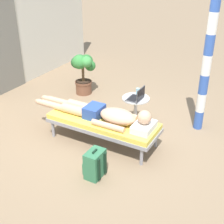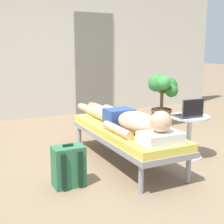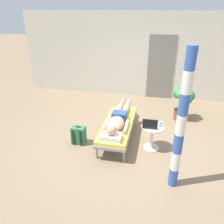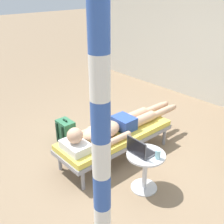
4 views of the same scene
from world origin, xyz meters
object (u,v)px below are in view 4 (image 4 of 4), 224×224
object	(u,v)px
person_reclining	(114,127)
drink_glass	(158,154)
side_table	(145,165)
laptop	(140,150)
porch_post	(101,158)
backpack	(66,132)
lounge_chair	(116,136)

from	to	relation	value
person_reclining	drink_glass	distance (m)	0.94
side_table	laptop	world-z (taller)	laptop
person_reclining	porch_post	xyz separation A→B (m)	(1.19, -1.21, 0.65)
side_table	porch_post	world-z (taller)	porch_post
side_table	backpack	world-z (taller)	side_table
side_table	drink_glass	distance (m)	0.27
person_reclining	laptop	distance (m)	0.76
laptop	backpack	world-z (taller)	laptop
drink_glass	porch_post	xyz separation A→B (m)	(0.27, -1.07, 0.58)
side_table	drink_glass	world-z (taller)	drink_glass
side_table	porch_post	size ratio (longest dim) A/B	0.22
porch_post	person_reclining	bearing A→B (deg)	134.58
lounge_chair	person_reclining	xyz separation A→B (m)	(-0.00, -0.03, 0.17)
drink_glass	person_reclining	bearing A→B (deg)	171.16
side_table	laptop	bearing A→B (deg)	-139.48
laptop	porch_post	distance (m)	1.24
lounge_chair	backpack	world-z (taller)	backpack
lounge_chair	person_reclining	distance (m)	0.17
laptop	side_table	bearing A→B (deg)	40.52
drink_glass	lounge_chair	bearing A→B (deg)	169.29
person_reclining	porch_post	world-z (taller)	porch_post
drink_glass	backpack	world-z (taller)	drink_glass
porch_post	lounge_chair	bearing A→B (deg)	133.85
side_table	lounge_chair	bearing A→B (deg)	164.82
lounge_chair	laptop	world-z (taller)	laptop
drink_glass	backpack	size ratio (longest dim) A/B	0.27
person_reclining	side_table	bearing A→B (deg)	-13.02
person_reclining	drink_glass	size ratio (longest dim) A/B	18.98
lounge_chair	side_table	bearing A→B (deg)	-15.18
lounge_chair	porch_post	xyz separation A→B (m)	(1.19, -1.24, 0.82)
side_table	laptop	xyz separation A→B (m)	(-0.06, -0.05, 0.23)
backpack	laptop	bearing A→B (deg)	3.26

